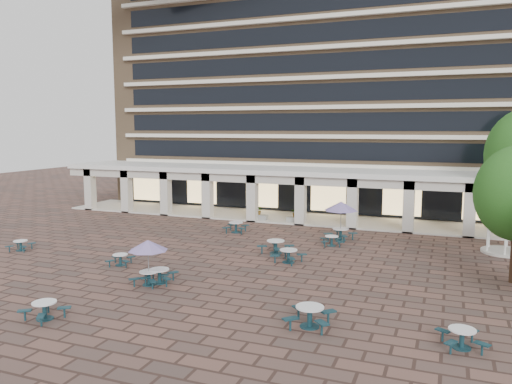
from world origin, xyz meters
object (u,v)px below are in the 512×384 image
Objects in this scene: gazebo at (508,217)px; planter_left at (259,215)px; planter_right at (296,217)px; picnic_table_1 at (45,309)px; picnic_table_2 at (310,315)px; picnic_table_0 at (120,259)px.

gazebo is 2.20× the size of planter_left.
gazebo reaches higher than planter_right.
picnic_table_2 is at bearing 27.87° from picnic_table_1.
picnic_table_1 reaches higher than picnic_table_0.
picnic_table_2 is 0.59× the size of gazebo.
planter_left is at bearing 114.34° from picnic_table_2.
picnic_table_2 reaches higher than picnic_table_0.
picnic_table_1 is at bearing -164.66° from picnic_table_2.
gazebo is 16.07m from planter_right.
picnic_table_0 is at bearing 115.69° from picnic_table_1.
planter_right reaches higher than picnic_table_2.
gazebo is (8.44, 16.02, 1.81)m from picnic_table_2.
picnic_table_0 is 16.14m from planter_left.
picnic_table_0 is 8.21m from picnic_table_1.
picnic_table_1 is 10.91m from picnic_table_2.
planter_right reaches higher than picnic_table_0.
planter_right is at bearing 52.32° from picnic_table_0.
picnic_table_1 is 1.25× the size of planter_right.
picnic_table_2 is at bearing -38.71° from picnic_table_0.
picnic_table_0 is 1.15× the size of planter_left.
picnic_table_1 is (2.11, -7.94, 0.06)m from picnic_table_0.
planter_right is at bearing 106.55° from picnic_table_2.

